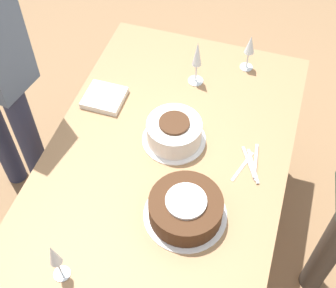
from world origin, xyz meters
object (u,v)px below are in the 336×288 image
(cake_front_chocolate, at_px, (186,209))
(wine_glass_extra, at_px, (54,257))
(wine_glass_far, at_px, (198,57))
(cake_center_white, at_px, (174,132))
(wine_glass_near, at_px, (250,47))

(cake_front_chocolate, distance_m, wine_glass_extra, 0.50)
(wine_glass_far, bearing_deg, wine_glass_extra, 169.51)
(cake_center_white, xyz_separation_m, wine_glass_far, (0.37, 0.00, 0.10))
(wine_glass_far, height_order, wine_glass_extra, wine_glass_far)
(cake_front_chocolate, bearing_deg, wine_glass_near, -3.70)
(wine_glass_near, xyz_separation_m, wine_glass_extra, (-1.21, 0.40, 0.02))
(cake_front_chocolate, xyz_separation_m, wine_glass_near, (0.86, -0.06, 0.08))
(cake_front_chocolate, xyz_separation_m, wine_glass_far, (0.70, 0.15, 0.10))
(cake_center_white, relative_size, wine_glass_far, 1.17)
(wine_glass_far, xyz_separation_m, wine_glass_extra, (-1.05, 0.19, -0.01))
(cake_center_white, distance_m, wine_glass_near, 0.57)
(wine_glass_near, distance_m, wine_glass_far, 0.26)
(wine_glass_near, relative_size, wine_glass_far, 0.82)
(cake_center_white, xyz_separation_m, cake_front_chocolate, (-0.33, -0.15, -0.00))
(wine_glass_far, distance_m, wine_glass_extra, 1.06)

